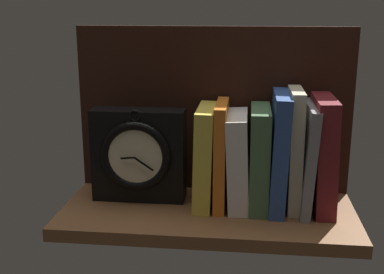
{
  "coord_description": "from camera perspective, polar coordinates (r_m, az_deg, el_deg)",
  "views": [
    {
      "loc": [
        7.37,
        -92.22,
        39.45
      ],
      "look_at": [
        -3.55,
        3.33,
        13.85
      ],
      "focal_mm": 46.71,
      "sensor_mm": 36.0,
      "label": 1
    }
  ],
  "objects": [
    {
      "name": "book_green_romantic",
      "position": [
        1.0,
        7.7,
        -2.35
      ],
      "size": [
        3.77,
        14.71,
        20.03
      ],
      "primitive_type": "cube",
      "rotation": [
        0.0,
        -0.0,
        0.0
      ],
      "color": "#476B44",
      "rests_on": "ground_plane"
    },
    {
      "name": "book_gray_chess",
      "position": [
        1.01,
        12.95,
        -2.25
      ],
      "size": [
        2.87,
        16.46,
        20.94
      ],
      "primitive_type": "cube",
      "rotation": [
        0.0,
        0.05,
        0.0
      ],
      "color": "gray",
      "rests_on": "ground_plane"
    },
    {
      "name": "framed_clock",
      "position": [
        1.03,
        -6.14,
        -2.05
      ],
      "size": [
        19.02,
        6.91,
        19.54
      ],
      "color": "black",
      "rests_on": "ground_plane"
    },
    {
      "name": "book_yellow_seinlanguage",
      "position": [
        1.0,
        1.53,
        -2.19
      ],
      "size": [
        4.0,
        14.29,
        20.01
      ],
      "primitive_type": "cube",
      "rotation": [
        0.0,
        0.02,
        0.0
      ],
      "color": "gold",
      "rests_on": "ground_plane"
    },
    {
      "name": "book_cream_twain",
      "position": [
        1.0,
        11.59,
        -1.42
      ],
      "size": [
        2.66,
        12.19,
        23.79
      ],
      "primitive_type": "cube",
      "rotation": [
        0.0,
        -0.01,
        0.0
      ],
      "color": "beige",
      "rests_on": "ground_plane"
    },
    {
      "name": "back_panel",
      "position": [
        1.07,
        2.43,
        3.09
      ],
      "size": [
        58.13,
        1.2,
        35.16
      ],
      "primitive_type": "cube",
      "color": "black",
      "rests_on": "ground_plane"
    },
    {
      "name": "book_maroon_dawkins",
      "position": [
        1.01,
        14.74,
        -1.9
      ],
      "size": [
        4.39,
        14.91,
        22.43
      ],
      "primitive_type": "cube",
      "rotation": [
        0.0,
        -0.03,
        0.0
      ],
      "color": "maroon",
      "rests_on": "ground_plane"
    },
    {
      "name": "book_blue_modern",
      "position": [
        1.0,
        9.84,
        -1.6
      ],
      "size": [
        3.64,
        15.85,
        23.03
      ],
      "primitive_type": "cube",
      "rotation": [
        0.0,
        0.03,
        0.0
      ],
      "color": "#2D4C8E",
      "rests_on": "ground_plane"
    },
    {
      "name": "book_white_catcher",
      "position": [
        1.0,
        5.29,
        -2.64
      ],
      "size": [
        4.92,
        14.33,
        18.87
      ],
      "primitive_type": "cube",
      "rotation": [
        0.0,
        -0.05,
        0.0
      ],
      "color": "silver",
      "rests_on": "ground_plane"
    },
    {
      "name": "ground_plane",
      "position": [
        1.01,
        1.81,
        -8.85
      ],
      "size": [
        58.13,
        25.52,
        2.5
      ],
      "primitive_type": "cube",
      "color": "brown"
    },
    {
      "name": "book_orange_pandolfini",
      "position": [
        1.0,
        3.34,
        -1.98
      ],
      "size": [
        2.28,
        13.98,
        20.9
      ],
      "primitive_type": "cube",
      "rotation": [
        0.0,
        -0.0,
        0.0
      ],
      "color": "orange",
      "rests_on": "ground_plane"
    }
  ]
}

